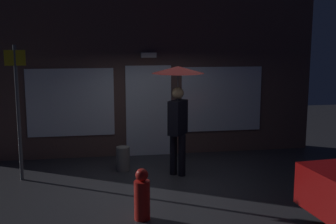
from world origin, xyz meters
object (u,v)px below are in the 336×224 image
at_px(person_with_umbrella, 178,95).
at_px(sidewalk_bollard, 123,159).
at_px(street_sign_post, 18,106).
at_px(fire_hydrant, 142,196).

height_order(person_with_umbrella, sidewalk_bollard, person_with_umbrella).
height_order(street_sign_post, fire_hydrant, street_sign_post).
bearing_deg(street_sign_post, fire_hydrant, -46.39).
bearing_deg(street_sign_post, person_with_umbrella, -3.62).
height_order(person_with_umbrella, fire_hydrant, person_with_umbrella).
height_order(person_with_umbrella, street_sign_post, street_sign_post).
xyz_separation_m(person_with_umbrella, street_sign_post, (-3.18, 0.20, -0.17)).
relative_size(street_sign_post, sidewalk_bollard, 5.20).
bearing_deg(fire_hydrant, sidewalk_bollard, 93.14).
bearing_deg(street_sign_post, sidewalk_bollard, 8.50).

